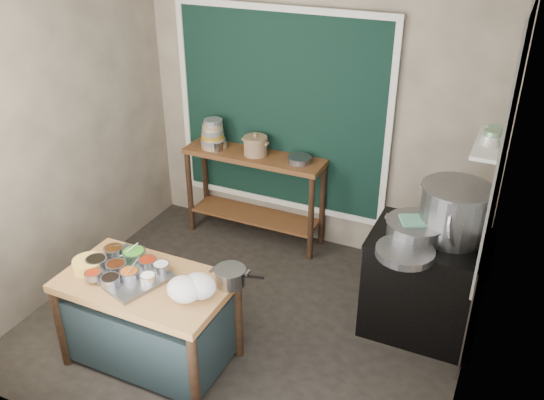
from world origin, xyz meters
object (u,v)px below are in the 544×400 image
at_px(condiment_tray, 126,272).
at_px(yellow_basin, 89,265).
at_px(stove_block, 425,285).
at_px(steamer, 415,230).
at_px(prep_table, 150,321).
at_px(back_counter, 255,196).
at_px(stock_pot, 454,212).
at_px(ceramic_crock, 255,147).
at_px(utensil_cup, 217,145).
at_px(saucepan, 230,276).

relative_size(condiment_tray, yellow_basin, 2.72).
height_order(stove_block, yellow_basin, stove_block).
height_order(yellow_basin, steamer, steamer).
bearing_deg(yellow_basin, prep_table, 7.64).
bearing_deg(stove_block, back_counter, 158.98).
height_order(stove_block, stock_pot, stock_pot).
bearing_deg(condiment_tray, ceramic_crock, 87.06).
relative_size(stove_block, utensil_cup, 6.03).
xyz_separation_m(prep_table, condiment_tray, (-0.18, 0.01, 0.39)).
distance_m(condiment_tray, yellow_basin, 0.29).
relative_size(condiment_tray, ceramic_crock, 2.53).
relative_size(prep_table, stock_pot, 2.28).
bearing_deg(steamer, stock_pot, 30.76).
distance_m(utensil_cup, steamer, 2.30).
bearing_deg(utensil_cup, stock_pot, -13.93).
relative_size(condiment_tray, utensil_cup, 4.22).
bearing_deg(steamer, prep_table, -144.78).
xyz_separation_m(prep_table, stock_pot, (1.93, 1.33, 0.72)).
bearing_deg(yellow_basin, stock_pot, 30.34).
distance_m(stove_block, utensil_cup, 2.46).
height_order(back_counter, utensil_cup, utensil_cup).
relative_size(saucepan, steamer, 0.50).
relative_size(stove_block, condiment_tray, 1.43).
relative_size(condiment_tray, stock_pot, 1.15).
bearing_deg(utensil_cup, yellow_basin, -89.00).
bearing_deg(yellow_basin, saucepan, 15.45).
distance_m(condiment_tray, ceramic_crock, 1.99).
bearing_deg(stock_pot, saucepan, -140.48).
bearing_deg(ceramic_crock, yellow_basin, -100.52).
relative_size(prep_table, steamer, 2.70).
height_order(prep_table, stove_block, stove_block).
bearing_deg(back_counter, stove_block, -21.02).
xyz_separation_m(stove_block, utensil_cup, (-2.29, 0.68, 0.57)).
relative_size(back_counter, saucepan, 6.21).
bearing_deg(stock_pot, prep_table, -145.33).
relative_size(utensil_cup, steamer, 0.32).
bearing_deg(stock_pot, condiment_tray, -147.89).
distance_m(ceramic_crock, stock_pot, 2.11).
bearing_deg(stove_block, prep_table, -145.16).
distance_m(prep_table, steamer, 2.14).
height_order(back_counter, yellow_basin, back_counter).
bearing_deg(stove_block, condiment_tray, -147.89).
bearing_deg(ceramic_crock, prep_table, -87.79).
bearing_deg(saucepan, yellow_basin, 179.68).
distance_m(saucepan, utensil_cup, 2.02).
bearing_deg(prep_table, back_counter, 92.72).
bearing_deg(prep_table, steamer, 35.16).
xyz_separation_m(saucepan, ceramic_crock, (-0.66, 1.75, 0.22)).
relative_size(utensil_cup, stock_pot, 0.27).
height_order(condiment_tray, saucepan, saucepan).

